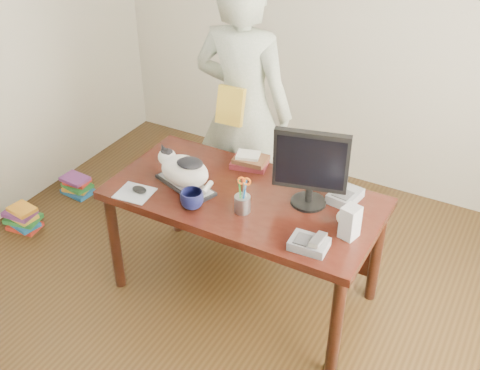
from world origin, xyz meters
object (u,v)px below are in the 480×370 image
mouse (139,190)px  calculator (345,196)px  coffee_mug (192,200)px  pen_cup (243,202)px  book_pile_a (23,218)px  baseball (344,217)px  book_stack (250,161)px  monitor (311,165)px  speaker (350,222)px  desk (250,209)px  person (243,111)px  keyboard (186,185)px  cat (183,169)px  phone (310,243)px  book_pile_b (77,185)px

mouse → calculator: size_ratio=0.45×
mouse → coffee_mug: size_ratio=0.74×
pen_cup → book_pile_a: pen_cup is taller
mouse → book_pile_a: 1.38m
baseball → pen_cup: bearing=-162.6°
book_stack → monitor: bearing=-33.8°
speaker → book_pile_a: 2.54m
speaker → pen_cup: bearing=-159.2°
desk → person: size_ratio=0.85×
speaker → baseball: bearing=138.8°
mouse → coffee_mug: bearing=-2.3°
monitor → person: 0.90m
coffee_mug → speaker: speaker is taller
keyboard → coffee_mug: 0.22m
calculator → book_pile_a: (-2.28, -0.44, -0.69)m
cat → book_pile_a: cat is taller
keyboard → cat: cat is taller
mouse → speaker: size_ratio=0.53×
desk → pen_cup: 0.32m
coffee_mug → calculator: size_ratio=0.61×
keyboard → mouse: mouse is taller
desk → cat: (-0.36, -0.16, 0.27)m
cat → book_stack: bearing=77.6°
pen_cup → book_pile_a: size_ratio=0.85×
cat → calculator: 0.96m
desk → baseball: (0.60, -0.06, 0.19)m
keyboard → phone: (0.88, -0.18, 0.02)m
desk → book_stack: size_ratio=6.33×
cat → book_pile_b: size_ratio=1.53×
desk → book_stack: 0.32m
cat → person: 0.72m
keyboard → coffee_mug: bearing=-28.1°
desk → mouse: mouse is taller
person → book_pile_a: person is taller
desk → book_pile_a: size_ratio=5.92×
calculator → book_pile_b: calculator is taller
keyboard → monitor: size_ratio=0.92×
calculator → coffee_mug: bearing=-137.8°
coffee_mug → person: (-0.15, 0.88, 0.14)m
speaker → book_stack: size_ratio=0.74×
cat → baseball: size_ratio=4.98×
mouse → phone: (1.08, 0.01, 0.01)m
speaker → calculator: (-0.14, 0.31, -0.06)m
monitor → coffee_mug: bearing=-163.3°
monitor → desk: bearing=167.5°
desk → phone: phone is taller
phone → person: size_ratio=0.11×
keyboard → pen_cup: (0.42, -0.06, 0.05)m
cat → phone: cat is taller
person → book_pile_b: person is taller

